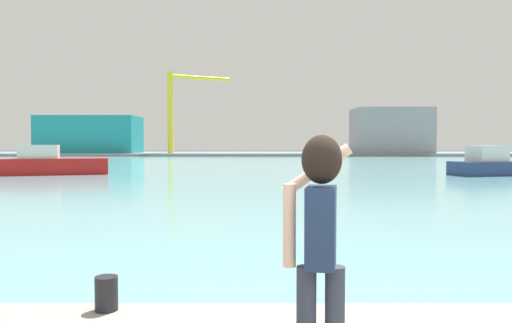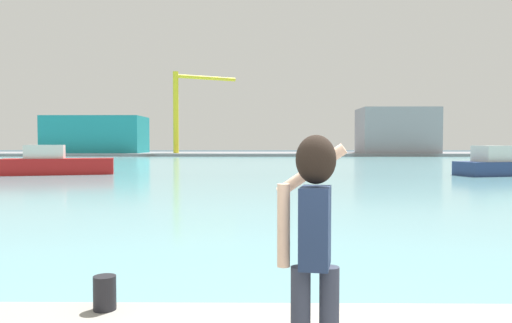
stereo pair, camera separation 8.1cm
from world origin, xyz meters
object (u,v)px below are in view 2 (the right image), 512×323
boat_moored_2 (500,165)px  warehouse_right (397,131)px  person_photographer (314,232)px  harbor_bollard (105,293)px  port_crane (184,103)px  boat_moored (56,164)px  warehouse_left (96,135)px

boat_moored_2 → warehouse_right: 56.52m
person_photographer → harbor_bollard: size_ratio=5.07×
boat_moored_2 → port_crane: bearing=104.7°
harbor_bollard → boat_moored: boat_moored is taller
boat_moored_2 → warehouse_right: warehouse_right is taller
boat_moored → warehouse_right: warehouse_right is taller
warehouse_right → person_photographer: bearing=-105.7°
person_photographer → boat_moored: size_ratio=0.22×
warehouse_right → port_crane: bearing=-178.9°
boat_moored → warehouse_right: bearing=38.1°
boat_moored_2 → warehouse_right: (7.85, 55.84, 3.89)m
person_photographer → warehouse_right: 91.24m
port_crane → boat_moored: bearing=-90.9°
boat_moored → port_crane: (0.90, 54.50, 9.03)m
person_photographer → boat_moored: bearing=36.9°
person_photographer → harbor_bollard: 2.60m
person_photographer → warehouse_right: bearing=-4.3°
boat_moored → person_photographer: bearing=-80.2°
boat_moored_2 → warehouse_right: bearing=66.9°
warehouse_right → port_crane: port_crane is taller
warehouse_left → boat_moored: bearing=-74.0°
boat_moored → boat_moored_2: size_ratio=1.13×
harbor_bollard → warehouse_left: size_ratio=0.02×
harbor_bollard → boat_moored: 33.93m
boat_moored_2 → warehouse_left: (-48.53, 56.93, 3.19)m
warehouse_left → warehouse_right: size_ratio=1.31×
boat_moored → port_crane: 55.25m
harbor_bollard → boat_moored: size_ratio=0.04×
person_photographer → warehouse_left: warehouse_left is taller
warehouse_right → port_crane: (-39.32, -0.75, 5.19)m
harbor_bollard → boat_moored_2: (18.76, 30.49, -0.06)m
warehouse_left → port_crane: bearing=-6.2°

